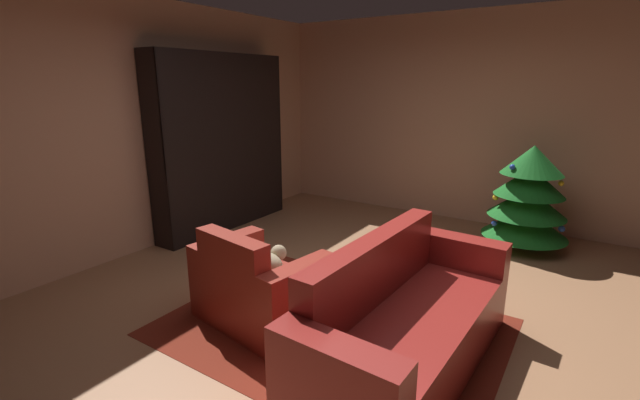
{
  "coord_description": "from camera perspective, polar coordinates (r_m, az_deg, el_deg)",
  "views": [
    {
      "loc": [
        1.58,
        -2.91,
        1.87
      ],
      "look_at": [
        -0.3,
        -0.02,
        0.93
      ],
      "focal_mm": 24.28,
      "sensor_mm": 36.0,
      "label": 1
    }
  ],
  "objects": [
    {
      "name": "decorated_tree",
      "position": [
        5.45,
        25.75,
        0.29
      ],
      "size": [
        0.94,
        0.94,
        1.2
      ],
      "color": "brown",
      "rests_on": "ground"
    },
    {
      "name": "book_stack_on_table",
      "position": [
        3.37,
        3.64,
        -9.66
      ],
      "size": [
        0.23,
        0.18,
        0.07
      ],
      "color": "#D6CB53",
      "rests_on": "coffee_table"
    },
    {
      "name": "ground_plane",
      "position": [
        3.8,
        4.13,
        -14.25
      ],
      "size": [
        7.34,
        7.34,
        0.0
      ],
      "primitive_type": "plane",
      "color": "#9A6946"
    },
    {
      "name": "bookshelf_unit",
      "position": [
        5.81,
        -11.68,
        7.37
      ],
      "size": [
        0.34,
        2.02,
        2.22
      ],
      "color": "black",
      "rests_on": "ground"
    },
    {
      "name": "area_rug",
      "position": [
        3.56,
        1.47,
        -16.38
      ],
      "size": [
        2.51,
        1.89,
        0.01
      ],
      "primitive_type": "cube",
      "color": "maroon",
      "rests_on": "ground"
    },
    {
      "name": "bottle_on_table",
      "position": [
        3.18,
        3.57,
        -9.69
      ],
      "size": [
        0.06,
        0.06,
        0.29
      ],
      "color": "#602215",
      "rests_on": "coffee_table"
    },
    {
      "name": "armchair_red",
      "position": [
        3.53,
        -8.07,
        -11.52
      ],
      "size": [
        1.11,
        0.83,
        0.8
      ],
      "color": "maroon",
      "rests_on": "ground"
    },
    {
      "name": "coffee_table",
      "position": [
        3.42,
        2.55,
        -10.62
      ],
      "size": [
        0.72,
        0.72,
        0.42
      ],
      "color": "black",
      "rests_on": "ground"
    },
    {
      "name": "wall_back",
      "position": [
        6.22,
        18.57,
        10.01
      ],
      "size": [
        5.51,
        0.06,
        2.77
      ],
      "primitive_type": "cube",
      "color": "tan",
      "rests_on": "ground"
    },
    {
      "name": "couch_red",
      "position": [
        3.03,
        11.16,
        -16.05
      ],
      "size": [
        0.83,
        2.01,
        0.88
      ],
      "color": "maroon",
      "rests_on": "ground"
    },
    {
      "name": "wall_left",
      "position": [
        5.21,
        -23.06,
        8.72
      ],
      "size": [
        0.06,
        6.24,
        2.77
      ],
      "primitive_type": "cube",
      "color": "tan",
      "rests_on": "ground"
    }
  ]
}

